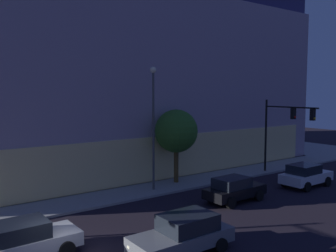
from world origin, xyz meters
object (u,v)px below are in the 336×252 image
object	(u,v)px
modern_building	(101,74)
sidewalk_tree	(176,131)
car_grey	(183,234)
car_white	(306,175)
traffic_light_far_corner	(284,123)
car_silver	(27,239)
street_lamp_sidewalk	(153,114)
car_black	(234,189)

from	to	relation	value
modern_building	sidewalk_tree	distance (m)	16.00
sidewalk_tree	car_grey	world-z (taller)	sidewalk_tree
car_white	car_grey	bearing A→B (deg)	-166.11
traffic_light_far_corner	car_silver	bearing A→B (deg)	-171.62
modern_building	street_lamp_sidewalk	distance (m)	16.73
modern_building	car_white	world-z (taller)	modern_building
sidewalk_tree	street_lamp_sidewalk	bearing A→B (deg)	-163.57
traffic_light_far_corner	street_lamp_sidewalk	size ratio (longest dim) A/B	0.72
sidewalk_tree	car_silver	distance (m)	14.64
car_grey	car_silver	bearing A→B (deg)	149.12
car_white	modern_building	bearing A→B (deg)	106.32
car_black	car_silver	bearing A→B (deg)	-177.62
street_lamp_sidewalk	car_grey	bearing A→B (deg)	-116.17
street_lamp_sidewalk	car_grey	size ratio (longest dim) A/B	1.85
street_lamp_sidewalk	sidewalk_tree	world-z (taller)	street_lamp_sidewalk
car_grey	car_black	xyz separation A→B (m)	(7.27, 3.97, -0.01)
car_grey	car_black	size ratio (longest dim) A/B	1.08
sidewalk_tree	car_white	xyz separation A→B (m)	(7.37, -6.26, -3.20)
modern_building	street_lamp_sidewalk	size ratio (longest dim) A/B	4.09
car_silver	car_black	xyz separation A→B (m)	(13.01, 0.54, 0.00)
car_grey	car_white	distance (m)	14.84
street_lamp_sidewalk	car_silver	distance (m)	12.54
car_silver	sidewalk_tree	bearing A→B (deg)	26.58
traffic_light_far_corner	sidewalk_tree	xyz separation A→B (m)	(-8.75, 3.22, -0.44)
car_white	street_lamp_sidewalk	bearing A→B (deg)	151.08
street_lamp_sidewalk	car_black	size ratio (longest dim) A/B	1.99
traffic_light_far_corner	car_black	size ratio (longest dim) A/B	1.44
car_silver	car_grey	distance (m)	6.69
car_silver	car_black	world-z (taller)	car_silver
traffic_light_far_corner	car_silver	size ratio (longest dim) A/B	1.50
street_lamp_sidewalk	car_grey	distance (m)	11.12
sidewalk_tree	car_grey	bearing A→B (deg)	-125.62
car_grey	car_white	bearing A→B (deg)	13.89
modern_building	car_silver	size ratio (longest dim) A/B	8.46
sidewalk_tree	car_black	distance (m)	6.69
traffic_light_far_corner	car_grey	world-z (taller)	traffic_light_far_corner
traffic_light_far_corner	street_lamp_sidewalk	xyz separation A→B (m)	(-11.33, 2.46, 1.00)
car_black	modern_building	bearing A→B (deg)	87.66
modern_building	car_white	xyz separation A→B (m)	(6.28, -21.43, -8.17)
car_silver	modern_building	bearing A→B (deg)	57.26
car_grey	car_white	world-z (taller)	car_white
sidewalk_tree	car_grey	xyz separation A→B (m)	(-7.04, -9.82, -3.23)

